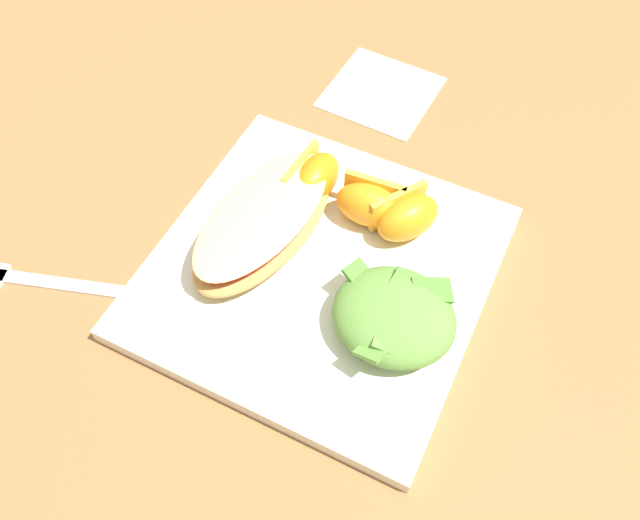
{
  "coord_description": "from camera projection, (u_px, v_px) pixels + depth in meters",
  "views": [
    {
      "loc": [
        -0.14,
        0.28,
        0.49
      ],
      "look_at": [
        0.0,
        0.0,
        0.03
      ],
      "focal_mm": 36.26,
      "sensor_mm": 36.0,
      "label": 1
    }
  ],
  "objects": [
    {
      "name": "green_salad_pile",
      "position": [
        394.0,
        316.0,
        0.51
      ],
      "size": [
        0.1,
        0.1,
        0.04
      ],
      "color": "#5B8E3D",
      "rests_on": "white_plate"
    },
    {
      "name": "orange_wedge_middle",
      "position": [
        369.0,
        204.0,
        0.57
      ],
      "size": [
        0.06,
        0.04,
        0.04
      ],
      "color": "orange",
      "rests_on": "white_plate"
    },
    {
      "name": "cheesy_pizza_bread",
      "position": [
        264.0,
        223.0,
        0.56
      ],
      "size": [
        0.1,
        0.18,
        0.04
      ],
      "color": "tan",
      "rests_on": "white_plate"
    },
    {
      "name": "paper_napkin",
      "position": [
        381.0,
        92.0,
        0.71
      ],
      "size": [
        0.11,
        0.11,
        0.0
      ],
      "primitive_type": "cube",
      "rotation": [
        0.0,
        0.0,
        -0.05
      ],
      "color": "white",
      "rests_on": "ground"
    },
    {
      "name": "orange_wedge_front",
      "position": [
        407.0,
        217.0,
        0.57
      ],
      "size": [
        0.06,
        0.07,
        0.04
      ],
      "color": "orange",
      "rests_on": "white_plate"
    },
    {
      "name": "metal_fork",
      "position": [
        50.0,
        282.0,
        0.57
      ],
      "size": [
        0.18,
        0.07,
        0.01
      ],
      "color": "silver",
      "rests_on": "ground"
    },
    {
      "name": "orange_wedge_rear",
      "position": [
        314.0,
        178.0,
        0.59
      ],
      "size": [
        0.04,
        0.06,
        0.04
      ],
      "color": "orange",
      "rests_on": "white_plate"
    },
    {
      "name": "white_plate",
      "position": [
        320.0,
        271.0,
        0.57
      ],
      "size": [
        0.28,
        0.28,
        0.02
      ],
      "primitive_type": "cube",
      "color": "white",
      "rests_on": "ground"
    },
    {
      "name": "ground",
      "position": [
        320.0,
        276.0,
        0.57
      ],
      "size": [
        3.0,
        3.0,
        0.0
      ],
      "primitive_type": "plane",
      "color": "olive"
    }
  ]
}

